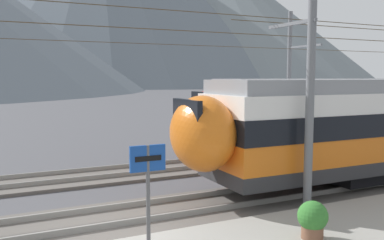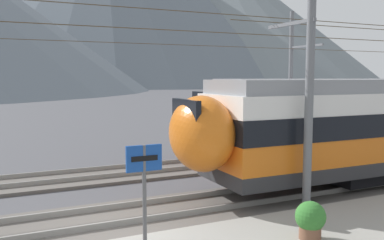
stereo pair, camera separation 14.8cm
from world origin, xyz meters
name	(u,v)px [view 2 (the right image)]	position (x,y,z in m)	size (l,w,h in m)	color
track_near	(98,222)	(0.00, 1.40, 0.07)	(120.00, 3.00, 0.28)	#5B5651
track_far	(67,179)	(0.00, 6.68, 0.07)	(120.00, 3.00, 0.28)	#5B5651
catenary_mast_mid	(307,62)	(5.56, -0.26, 4.34)	(44.95, 2.08, 8.49)	slate
catenary_mast_far_side	(293,78)	(12.27, 8.79, 3.90)	(44.95, 2.59, 7.45)	slate
platform_sign	(144,178)	(0.16, -2.11, 2.03)	(0.70, 0.08, 2.33)	#59595B
potted_plant_platform_edge	(310,218)	(3.91, -2.46, 0.80)	(0.68, 0.68, 0.86)	brown
mountain_right_ridge	(211,16)	(114.63, 213.89, 39.42)	(192.79, 192.79, 78.83)	slate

